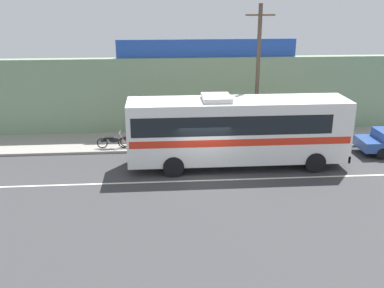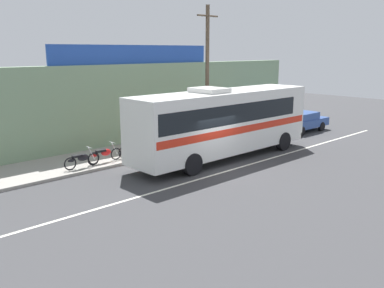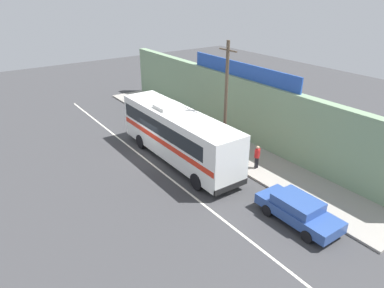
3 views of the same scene
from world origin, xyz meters
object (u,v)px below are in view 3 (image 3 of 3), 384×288
motorcycle_black (186,128)px  pedestrian_near_shop (257,155)px  intercity_bus (177,133)px  motorcycle_orange (165,117)px  utility_pole (226,100)px  motorcycle_green (175,121)px  parked_car (298,210)px

motorcycle_black → pedestrian_near_shop: (7.71, 0.31, 0.51)m
intercity_bus → motorcycle_orange: intercity_bus is taller
utility_pole → motorcycle_orange: bearing=178.8°
utility_pole → motorcycle_black: (-5.13, 0.33, -3.69)m
intercity_bus → pedestrian_near_shop: intercity_bus is taller
utility_pole → motorcycle_green: 7.82m
utility_pole → pedestrian_near_shop: size_ratio=4.92×
utility_pole → pedestrian_near_shop: utility_pole is taller
motorcycle_orange → parked_car: bearing=-6.3°
utility_pole → intercity_bus: bearing=-120.1°
intercity_bus → motorcycle_black: size_ratio=5.76×
motorcycle_green → motorcycle_orange: bearing=-173.9°
intercity_bus → motorcycle_orange: 7.40m
utility_pole → parked_car: bearing=-11.5°
motorcycle_black → utility_pole: bearing=-3.7°
parked_car → utility_pole: bearing=168.5°
parked_car → pedestrian_near_shop: (-5.21, 2.23, 0.34)m
motorcycle_orange → motorcycle_black: 3.12m
parked_car → utility_pole: utility_pole is taller
parked_car → motorcycle_black: size_ratio=2.30×
motorcycle_black → parked_car: bearing=-8.5°
motorcycle_black → pedestrian_near_shop: pedestrian_near_shop is taller
utility_pole → motorcycle_green: (-6.89, 0.31, -3.69)m
motorcycle_green → pedestrian_near_shop: pedestrian_near_shop is taller
motorcycle_black → motorcycle_green: bearing=-179.5°
intercity_bus → utility_pole: size_ratio=1.40×
parked_car → motorcycle_orange: 16.13m
intercity_bus → motorcycle_black: bearing=138.2°
parked_car → utility_pole: size_ratio=0.56×
parked_car → motorcycle_orange: parked_car is taller
motorcycle_black → pedestrian_near_shop: 7.73m
intercity_bus → parked_car: bearing=7.3°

